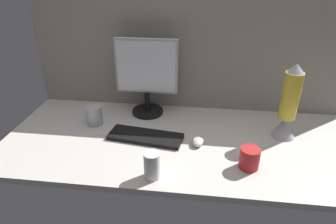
% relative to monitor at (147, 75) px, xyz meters
% --- Properties ---
extents(ground_plane, '(1.80, 0.80, 0.03)m').
position_rel_monitor_xyz_m(ground_plane, '(0.23, -0.25, -0.25)').
color(ground_plane, beige).
extents(cubicle_wall_back, '(1.80, 0.05, 0.67)m').
position_rel_monitor_xyz_m(cubicle_wall_back, '(0.23, 0.12, 0.10)').
color(cubicle_wall_back, gray).
rests_on(cubicle_wall_back, ground_plane).
extents(monitor, '(0.34, 0.18, 0.43)m').
position_rel_monitor_xyz_m(monitor, '(0.00, 0.00, 0.00)').
color(monitor, black).
rests_on(monitor, ground_plane).
extents(keyboard, '(0.38, 0.18, 0.02)m').
position_rel_monitor_xyz_m(keyboard, '(0.04, -0.28, -0.22)').
color(keyboard, black).
rests_on(keyboard, ground_plane).
extents(mouse, '(0.06, 0.10, 0.03)m').
position_rel_monitor_xyz_m(mouse, '(0.30, -0.30, -0.21)').
color(mouse, silver).
rests_on(mouse, ground_plane).
extents(mug_red_plastic, '(0.09, 0.09, 0.09)m').
position_rel_monitor_xyz_m(mug_red_plastic, '(0.53, -0.45, -0.18)').
color(mug_red_plastic, red).
rests_on(mug_red_plastic, ground_plane).
extents(mug_steel, '(0.08, 0.08, 0.10)m').
position_rel_monitor_xyz_m(mug_steel, '(-0.26, -0.17, -0.18)').
color(mug_steel, '#B2B2B7').
rests_on(mug_steel, ground_plane).
extents(mug_ceramic_white, '(0.07, 0.07, 0.12)m').
position_rel_monitor_xyz_m(mug_ceramic_white, '(0.12, -0.57, -0.17)').
color(mug_ceramic_white, white).
rests_on(mug_ceramic_white, ground_plane).
extents(lava_lamp, '(0.12, 0.12, 0.38)m').
position_rel_monitor_xyz_m(lava_lamp, '(0.73, -0.17, -0.07)').
color(lava_lamp, '#A5A5AD').
rests_on(lava_lamp, ground_plane).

